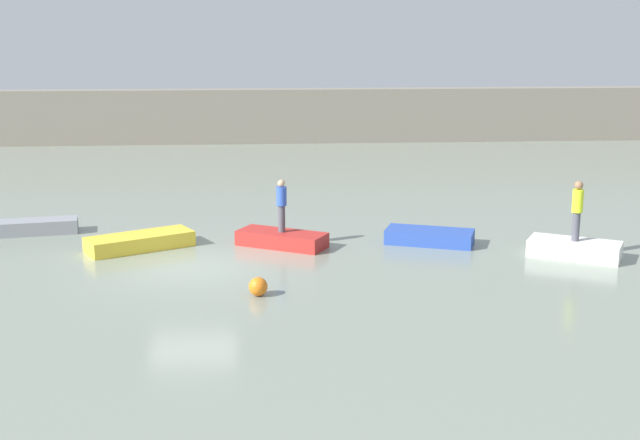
# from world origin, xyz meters

# --- Properties ---
(ground_plane) EXTENTS (120.00, 120.00, 0.00)m
(ground_plane) POSITION_xyz_m (0.00, 0.00, 0.00)
(ground_plane) COLOR gray
(embankment_wall) EXTENTS (80.00, 1.20, 3.07)m
(embankment_wall) POSITION_xyz_m (0.00, 25.68, 1.53)
(embankment_wall) COLOR gray
(embankment_wall) RESTS_ON ground_plane
(rowboat_grey) EXTENTS (3.93, 1.55, 0.46)m
(rowboat_grey) POSITION_xyz_m (-5.99, 4.42, 0.23)
(rowboat_grey) COLOR gray
(rowboat_grey) RESTS_ON ground_plane
(rowboat_yellow) EXTENTS (3.38, 2.53, 0.47)m
(rowboat_yellow) POSITION_xyz_m (-1.73, 2.29, 0.23)
(rowboat_yellow) COLOR gold
(rowboat_yellow) RESTS_ON ground_plane
(rowboat_red) EXTENTS (2.94, 2.28, 0.46)m
(rowboat_red) POSITION_xyz_m (2.64, 2.29, 0.23)
(rowboat_red) COLOR red
(rowboat_red) RESTS_ON ground_plane
(rowboat_blue) EXTENTS (2.93, 1.97, 0.46)m
(rowboat_blue) POSITION_xyz_m (7.30, 2.28, 0.23)
(rowboat_blue) COLOR #2B4CAD
(rowboat_blue) RESTS_ON ground_plane
(rowboat_white) EXTENTS (2.86, 2.29, 0.51)m
(rowboat_white) POSITION_xyz_m (11.27, 0.39, 0.25)
(rowboat_white) COLOR white
(rowboat_white) RESTS_ON ground_plane
(person_blue_shirt) EXTENTS (0.32, 0.32, 1.65)m
(person_blue_shirt) POSITION_xyz_m (2.64, 2.29, 1.38)
(person_blue_shirt) COLOR #4C4C56
(person_blue_shirt) RESTS_ON rowboat_red
(person_hiviz_shirt) EXTENTS (0.32, 0.32, 1.80)m
(person_hiviz_shirt) POSITION_xyz_m (11.27, 0.39, 1.52)
(person_hiviz_shirt) COLOR #4C4C56
(person_hiviz_shirt) RESTS_ON rowboat_white
(mooring_buoy) EXTENTS (0.49, 0.49, 0.49)m
(mooring_buoy) POSITION_xyz_m (1.90, -2.60, 0.24)
(mooring_buoy) COLOR orange
(mooring_buoy) RESTS_ON ground_plane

